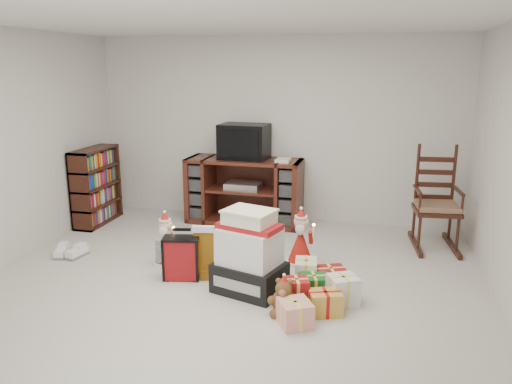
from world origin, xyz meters
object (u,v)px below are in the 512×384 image
gift_pile (250,257)px  tv_stand (244,191)px  red_suitcase (182,258)px  teddy_bear (284,299)px  mrs_claus_figurine (166,244)px  bookshelf (96,187)px  rocking_chair (436,211)px  gift_cluster (317,289)px  crt_television (244,141)px  santa_figurine (300,243)px  sneaker_pair (70,252)px

gift_pile → tv_stand: bearing=123.7°
tv_stand → red_suitcase: (-0.13, -1.98, -0.22)m
teddy_bear → mrs_claus_figurine: bearing=150.7°
red_suitcase → mrs_claus_figurine: (-0.31, 0.32, 0.00)m
tv_stand → gift_pile: tv_stand is taller
bookshelf → rocking_chair: (4.40, 0.13, -0.07)m
tv_stand → gift_cluster: 2.52m
rocking_chair → red_suitcase: size_ratio=2.42×
teddy_bear → gift_cluster: (0.25, 0.31, -0.02)m
gift_cluster → crt_television: crt_television is taller
gift_pile → gift_cluster: size_ratio=0.76×
santa_figurine → gift_cluster: size_ratio=0.61×
teddy_bear → gift_cluster: 0.40m
teddy_bear → tv_stand: bearing=112.3°
sneaker_pair → crt_television: 2.59m
gift_pile → crt_television: 2.34m
bookshelf → sneaker_pair: (0.36, -1.23, -0.45)m
gift_pile → teddy_bear: bearing=-25.0°
sneaker_pair → gift_cluster: 2.90m
bookshelf → gift_cluster: 3.65m
rocking_chair → gift_cluster: rocking_chair is taller
bookshelf → gift_cluster: bookshelf is taller
red_suitcase → gift_cluster: size_ratio=0.49×
bookshelf → mrs_claus_figurine: bearing=-37.8°
gift_cluster → crt_television: bearing=120.1°
red_suitcase → tv_stand: bearing=75.0°
tv_stand → crt_television: 0.68m
red_suitcase → santa_figurine: santa_figurine is taller
mrs_claus_figurine → rocking_chair: bearing=24.4°
rocking_chair → crt_television: size_ratio=1.89×
gift_pile → santa_figurine: (0.37, 0.78, -0.10)m
teddy_bear → gift_cluster: bearing=50.5°
tv_stand → red_suitcase: bearing=-92.3°
santa_figurine → mrs_claus_figurine: size_ratio=1.07×
santa_figurine → sneaker_pair: santa_figurine is taller
crt_television → teddy_bear: bearing=-64.0°
tv_stand → gift_pile: 2.19m
mrs_claus_figurine → gift_cluster: bearing=-16.5°
red_suitcase → crt_television: 2.20m
red_suitcase → crt_television: crt_television is taller
teddy_bear → crt_television: (-1.01, 2.50, 0.98)m
tv_stand → teddy_bear: size_ratio=4.81×
gift_cluster → crt_television: (-1.27, 2.19, 1.00)m
bookshelf → santa_figurine: bookshelf is taller
mrs_claus_figurine → crt_television: (0.43, 1.68, 0.89)m
bookshelf → red_suitcase: size_ratio=2.00×
rocking_chair → red_suitcase: rocking_chair is taller
tv_stand → bookshelf: bookshelf is taller
sneaker_pair → gift_cluster: bearing=-14.3°
tv_stand → teddy_bear: 2.68m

